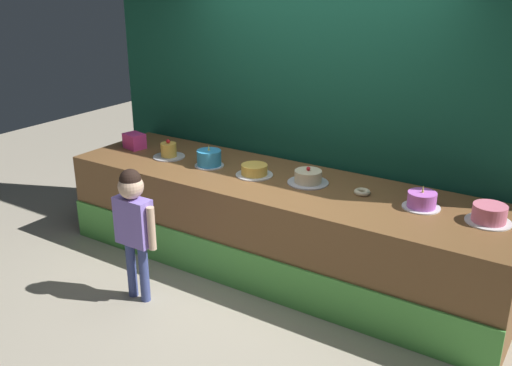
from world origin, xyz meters
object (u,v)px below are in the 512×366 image
at_px(pink_box, 134,141).
at_px(donut, 362,192).
at_px(child_figure, 133,217).
at_px(cake_far_left, 169,151).
at_px(cake_center_right, 308,177).
at_px(cake_right, 422,200).
at_px(cake_far_right, 489,214).
at_px(cake_left, 209,158).
at_px(cake_center_left, 254,170).

distance_m(pink_box, donut, 2.41).
height_order(child_figure, cake_far_left, child_figure).
bearing_deg(child_figure, cake_center_right, 51.92).
distance_m(child_figure, cake_center_right, 1.46).
relative_size(donut, cake_right, 0.46).
bearing_deg(cake_right, cake_center_right, 179.79).
bearing_deg(child_figure, pink_box, 133.57).
relative_size(cake_right, cake_far_right, 0.89).
bearing_deg(pink_box, cake_left, -2.05).
distance_m(pink_box, cake_center_left, 1.44).
bearing_deg(cake_right, donut, 178.22).
xyz_separation_m(child_figure, pink_box, (-1.03, 1.08, 0.18)).
height_order(donut, cake_center_left, cake_center_left).
xyz_separation_m(cake_left, cake_far_right, (2.41, 0.10, -0.01)).
bearing_deg(donut, cake_far_left, -176.65).
height_order(cake_center_left, cake_right, cake_right).
xyz_separation_m(pink_box, cake_far_right, (3.37, 0.06, -0.01)).
height_order(donut, cake_right, cake_right).
height_order(cake_left, cake_right, cake_left).
relative_size(cake_center_left, cake_center_right, 0.94).
height_order(cake_far_left, cake_right, cake_right).
xyz_separation_m(donut, cake_right, (0.48, -0.01, 0.04)).
bearing_deg(cake_far_left, cake_left, 0.29).
relative_size(pink_box, cake_right, 0.71).
xyz_separation_m(cake_center_right, cake_far_right, (1.44, -0.00, 0.01)).
bearing_deg(pink_box, child_figure, -46.43).
xyz_separation_m(cake_left, cake_center_left, (0.48, 0.01, -0.03)).
distance_m(cake_left, cake_center_left, 0.48).
bearing_deg(cake_center_right, child_figure, -128.08).
bearing_deg(cake_center_right, cake_far_left, -175.99).
bearing_deg(cake_far_right, cake_left, -177.70).
distance_m(donut, cake_center_left, 0.97).
height_order(child_figure, cake_far_right, child_figure).
bearing_deg(cake_right, cake_left, -177.17).
bearing_deg(donut, child_figure, -140.01).
distance_m(pink_box, cake_far_right, 3.37).
relative_size(donut, cake_far_right, 0.41).
bearing_deg(cake_far_right, cake_far_left, -178.03).
bearing_deg(donut, cake_far_right, -0.79).
bearing_deg(cake_right, cake_far_left, -177.68).
relative_size(pink_box, cake_far_left, 0.66).
height_order(donut, cake_far_left, cake_far_left).
bearing_deg(cake_far_right, pink_box, -178.94).
relative_size(pink_box, donut, 1.54).
xyz_separation_m(donut, cake_left, (-1.44, -0.11, 0.05)).
xyz_separation_m(cake_far_left, cake_far_right, (2.89, 0.10, 0.00)).
height_order(pink_box, cake_center_right, pink_box).
height_order(cake_far_left, cake_center_right, cake_far_left).
distance_m(cake_center_right, cake_right, 0.96).
distance_m(child_figure, cake_left, 1.06).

